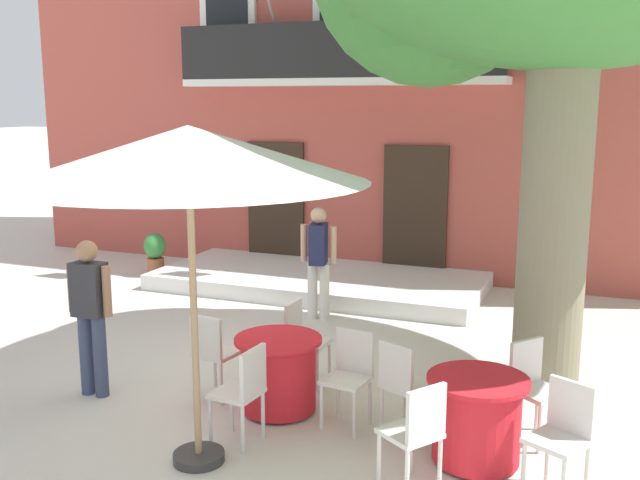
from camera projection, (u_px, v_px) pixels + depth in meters
name	position (u px, v px, depth m)	size (l,w,h in m)	color
ground_plane	(239.00, 372.00, 8.24)	(120.00, 120.00, 0.00)	beige
building_facade	(379.00, 63.00, 14.10)	(13.00, 5.09, 7.50)	#B24C42
entrance_step_platform	(319.00, 281.00, 11.90)	(5.30, 2.37, 0.25)	silver
cafe_table_near_tree	(477.00, 419.00, 6.13)	(0.86, 0.86, 0.76)	red
cafe_chair_near_tree_0	(563.00, 431.00, 5.60)	(0.54, 0.54, 0.91)	silver
cafe_chair_near_tree_1	(534.00, 383.00, 6.54)	(0.56, 0.56, 0.91)	silver
cafe_chair_near_tree_2	(403.00, 381.00, 6.58)	(0.53, 0.53, 0.91)	silver
cafe_chair_near_tree_3	(416.00, 429.00, 5.62)	(0.56, 0.56, 0.91)	silver
cafe_table_middle	(278.00, 373.00, 7.15)	(0.86, 0.86, 0.76)	red
cafe_chair_middle_0	(213.00, 350.00, 7.42)	(0.45, 0.45, 0.91)	silver
cafe_chair_middle_1	(243.00, 388.00, 6.43)	(0.43, 0.43, 0.91)	silver
cafe_chair_middle_2	(350.00, 371.00, 6.83)	(0.45, 0.45, 0.91)	silver
cafe_chair_middle_3	(302.00, 337.00, 7.83)	(0.41, 0.41, 0.91)	silver
cafe_umbrella	(189.00, 156.00, 5.72)	(2.90, 2.90, 2.85)	#997A56
ground_planter_left	(155.00, 252.00, 12.71)	(0.38, 0.38, 0.76)	#995638
pedestrian_near_entrance	(318.00, 257.00, 10.07)	(0.53, 0.38, 1.60)	silver
pedestrian_mid_plaza	(90.00, 309.00, 7.44)	(0.53, 0.22, 1.65)	#384260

